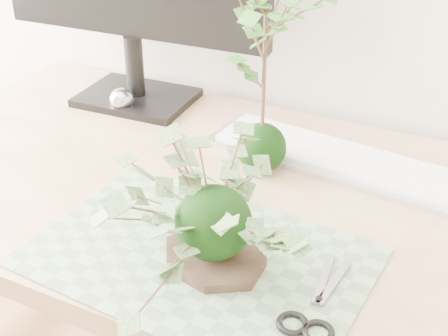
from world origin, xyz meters
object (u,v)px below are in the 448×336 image
Objects in this scene: ivy_kokedama at (213,192)px; keyboard at (336,159)px; desk at (297,250)px; maple_kokedama at (266,29)px.

keyboard is at bearing 79.19° from ivy_kokedama.
maple_kokedama is at bearing 141.21° from desk.
maple_kokedama is (-0.05, 0.28, 0.14)m from ivy_kokedama.
maple_kokedama is 0.29m from keyboard.
keyboard is (0.01, 0.17, 0.10)m from desk.
desk is 0.38m from maple_kokedama.
ivy_kokedama is 0.39m from keyboard.
ivy_kokedama is at bearing -80.43° from maple_kokedama.
keyboard is at bearing 35.79° from maple_kokedama.
ivy_kokedama reaches higher than desk.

